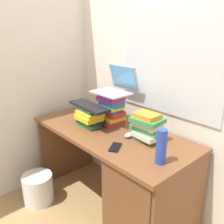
{
  "coord_description": "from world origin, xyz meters",
  "views": [
    {
      "loc": [
        1.38,
        -1.22,
        1.52
      ],
      "look_at": [
        0.05,
        -0.03,
        0.9
      ],
      "focal_mm": 39.62,
      "sensor_mm": 36.0,
      "label": 1
    }
  ],
  "objects_px": {
    "keyboard": "(89,106)",
    "desk": "(140,186)",
    "book_stack_side": "(147,127)",
    "cell_phone": "(115,147)",
    "computer_mouse": "(130,135)",
    "mug": "(82,108)",
    "laptop": "(116,86)",
    "book_stack_tall": "(111,109)",
    "water_bottle": "(161,147)",
    "book_stack_keyboard_riser": "(90,117)",
    "wastebasket": "(38,188)"
  },
  "relations": [
    {
      "from": "keyboard",
      "to": "desk",
      "type": "bearing_deg",
      "value": 6.76
    },
    {
      "from": "book_stack_side",
      "to": "cell_phone",
      "type": "xyz_separation_m",
      "value": [
        -0.06,
        -0.26,
        -0.1
      ]
    },
    {
      "from": "book_stack_side",
      "to": "computer_mouse",
      "type": "xyz_separation_m",
      "value": [
        -0.12,
        -0.05,
        -0.09
      ]
    },
    {
      "from": "mug",
      "to": "laptop",
      "type": "bearing_deg",
      "value": 10.61
    },
    {
      "from": "book_stack_tall",
      "to": "laptop",
      "type": "height_order",
      "value": "laptop"
    },
    {
      "from": "book_stack_tall",
      "to": "computer_mouse",
      "type": "relative_size",
      "value": 2.6
    },
    {
      "from": "desk",
      "to": "mug",
      "type": "bearing_deg",
      "value": 172.36
    },
    {
      "from": "cell_phone",
      "to": "laptop",
      "type": "bearing_deg",
      "value": 103.95
    },
    {
      "from": "book_stack_tall",
      "to": "mug",
      "type": "distance_m",
      "value": 0.41
    },
    {
      "from": "water_bottle",
      "to": "cell_phone",
      "type": "relative_size",
      "value": 1.65
    },
    {
      "from": "cell_phone",
      "to": "book_stack_tall",
      "type": "bearing_deg",
      "value": 109.44
    },
    {
      "from": "book_stack_keyboard_riser",
      "to": "water_bottle",
      "type": "xyz_separation_m",
      "value": [
        0.77,
        -0.04,
        0.03
      ]
    },
    {
      "from": "desk",
      "to": "mug",
      "type": "xyz_separation_m",
      "value": [
        -0.87,
        0.12,
        0.37
      ]
    },
    {
      "from": "computer_mouse",
      "to": "mug",
      "type": "height_order",
      "value": "mug"
    },
    {
      "from": "book_stack_keyboard_riser",
      "to": "cell_phone",
      "type": "bearing_deg",
      "value": -14.15
    },
    {
      "from": "desk",
      "to": "book_stack_tall",
      "type": "bearing_deg",
      "value": 164.0
    },
    {
      "from": "desk",
      "to": "book_stack_side",
      "type": "relative_size",
      "value": 5.74
    },
    {
      "from": "mug",
      "to": "water_bottle",
      "type": "xyz_separation_m",
      "value": [
        1.09,
        -0.19,
        0.07
      ]
    },
    {
      "from": "desk",
      "to": "keyboard",
      "type": "xyz_separation_m",
      "value": [
        -0.56,
        -0.03,
        0.5
      ]
    },
    {
      "from": "keyboard",
      "to": "cell_phone",
      "type": "distance_m",
      "value": 0.49
    },
    {
      "from": "water_bottle",
      "to": "keyboard",
      "type": "bearing_deg",
      "value": 176.88
    },
    {
      "from": "laptop",
      "to": "keyboard",
      "type": "distance_m",
      "value": 0.29
    },
    {
      "from": "mug",
      "to": "book_stack_side",
      "type": "bearing_deg",
      "value": -0.41
    },
    {
      "from": "water_bottle",
      "to": "wastebasket",
      "type": "height_order",
      "value": "water_bottle"
    },
    {
      "from": "book_stack_side",
      "to": "water_bottle",
      "type": "height_order",
      "value": "water_bottle"
    },
    {
      "from": "book_stack_tall",
      "to": "computer_mouse",
      "type": "bearing_deg",
      "value": -14.27
    },
    {
      "from": "wastebasket",
      "to": "water_bottle",
      "type": "bearing_deg",
      "value": 18.78
    },
    {
      "from": "book_stack_tall",
      "to": "book_stack_keyboard_riser",
      "type": "height_order",
      "value": "book_stack_tall"
    },
    {
      "from": "desk",
      "to": "computer_mouse",
      "type": "bearing_deg",
      "value": 161.02
    },
    {
      "from": "book_stack_tall",
      "to": "mug",
      "type": "bearing_deg",
      "value": -177.46
    },
    {
      "from": "laptop",
      "to": "cell_phone",
      "type": "xyz_separation_m",
      "value": [
        0.36,
        -0.34,
        -0.32
      ]
    },
    {
      "from": "book_stack_side",
      "to": "laptop",
      "type": "height_order",
      "value": "laptop"
    },
    {
      "from": "book_stack_keyboard_riser",
      "to": "wastebasket",
      "type": "distance_m",
      "value": 0.83
    },
    {
      "from": "desk",
      "to": "mug",
      "type": "relative_size",
      "value": 12.72
    },
    {
      "from": "book_stack_tall",
      "to": "water_bottle",
      "type": "distance_m",
      "value": 0.72
    },
    {
      "from": "keyboard",
      "to": "computer_mouse",
      "type": "xyz_separation_m",
      "value": [
        0.39,
        0.09,
        -0.16
      ]
    },
    {
      "from": "desk",
      "to": "book_stack_keyboard_riser",
      "type": "xyz_separation_m",
      "value": [
        -0.55,
        -0.04,
        0.41
      ]
    },
    {
      "from": "book_stack_side",
      "to": "wastebasket",
      "type": "distance_m",
      "value": 1.18
    },
    {
      "from": "water_bottle",
      "to": "wastebasket",
      "type": "distance_m",
      "value": 1.31
    },
    {
      "from": "water_bottle",
      "to": "wastebasket",
      "type": "relative_size",
      "value": 0.83
    },
    {
      "from": "keyboard",
      "to": "wastebasket",
      "type": "bearing_deg",
      "value": -121.01
    },
    {
      "from": "desk",
      "to": "computer_mouse",
      "type": "xyz_separation_m",
      "value": [
        -0.17,
        0.06,
        0.34
      ]
    },
    {
      "from": "laptop",
      "to": "desk",
      "type": "bearing_deg",
      "value": -22.39
    },
    {
      "from": "book_stack_tall",
      "to": "book_stack_side",
      "type": "distance_m",
      "value": 0.42
    },
    {
      "from": "water_bottle",
      "to": "book_stack_side",
      "type": "bearing_deg",
      "value": 145.35
    },
    {
      "from": "keyboard",
      "to": "cell_phone",
      "type": "relative_size",
      "value": 3.09
    },
    {
      "from": "cell_phone",
      "to": "wastebasket",
      "type": "relative_size",
      "value": 0.5
    },
    {
      "from": "desk",
      "to": "water_bottle",
      "type": "height_order",
      "value": "water_bottle"
    },
    {
      "from": "book_stack_tall",
      "to": "water_bottle",
      "type": "xyz_separation_m",
      "value": [
        0.69,
        -0.21,
        -0.02
      ]
    },
    {
      "from": "book_stack_tall",
      "to": "book_stack_side",
      "type": "relative_size",
      "value": 1.1
    }
  ]
}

